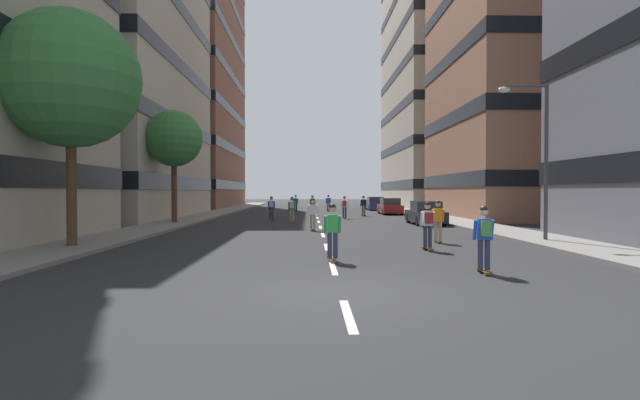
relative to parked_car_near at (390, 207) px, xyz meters
The scene contains 27 objects.
ground_plane 8.18m from the parked_car_near, 147.59° to the right, with size 175.45×175.45×0.00m, color #28282B.
sidewalk_left 16.44m from the parked_car_near, behind, with size 2.91×80.41×0.14m, color gray.
sidewalk_right 2.82m from the parked_car_near, 15.01° to the right, with size 2.91×80.41×0.14m, color gray.
lane_markings 7.58m from the parked_car_near, 155.68° to the right, with size 0.16×67.20×0.01m.
building_left_mid 27.97m from the parked_car_near, 169.33° to the right, with size 14.79×20.91×23.53m.
building_left_far 36.39m from the parked_car_near, 141.05° to the left, with size 14.79×24.05×34.34m.
building_right_mid 19.11m from the parked_car_near, 22.54° to the right, with size 14.79×16.50×30.31m.
building_right_far 28.78m from the parked_car_near, 60.67° to the left, with size 14.79×23.67×34.84m.
parked_car_near is the anchor object (origin of this frame).
parked_car_mid 9.90m from the parked_car_near, 90.00° to the left, with size 1.82×4.40×1.52m.
parked_car_far 13.41m from the parked_car_near, 90.00° to the right, with size 1.82×4.40×1.52m.
street_tree_near 21.29m from the parked_car_near, 142.36° to the right, with size 3.68×3.68×7.32m.
street_tree_mid 31.26m from the parked_car_near, 122.25° to the right, with size 5.07×5.07×8.71m.
streetlamp_right 24.59m from the parked_car_near, 85.30° to the right, with size 2.13×0.30×6.50m.
skater_0 26.92m from the parked_car_near, 96.89° to the right, with size 0.55×0.91×1.78m.
skater_1 8.40m from the parked_car_near, 149.35° to the left, with size 0.57×0.92×1.78m.
skater_2 24.30m from the parked_car_near, 95.10° to the right, with size 0.55×0.91×1.78m.
skater_3 4.37m from the parked_car_near, 131.04° to the right, with size 0.56×0.92×1.78m.
skater_4 8.28m from the parked_car_near, 125.18° to the right, with size 0.56×0.92×1.78m.
skater_5 30.07m from the parked_car_near, 103.14° to the right, with size 0.53×0.90×1.78m.
skater_6 14.23m from the parked_car_near, 127.89° to the right, with size 0.53×0.90×1.78m.
skater_7 19.45m from the parked_car_near, 112.22° to the right, with size 0.54×0.91×1.78m.
skater_8 7.34m from the parked_car_near, behind, with size 0.57×0.92×1.78m.
skater_9 13.61m from the parked_car_near, 139.51° to the right, with size 0.53×0.90×1.78m.
skater_10 9.83m from the parked_car_near, 155.16° to the left, with size 0.54×0.91×1.78m.
skater_11 31.67m from the parked_car_near, 95.36° to the right, with size 0.54×0.91×1.78m.
skater_12 8.27m from the parked_car_near, 131.83° to the left, with size 0.56×0.92×1.78m.
Camera 1 is at (-0.68, -10.14, 2.17)m, focal length 26.44 mm.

